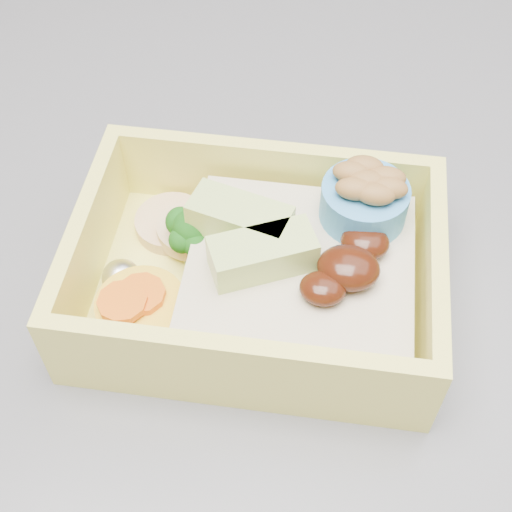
# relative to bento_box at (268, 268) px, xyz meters

# --- Properties ---
(bento_box) EXTENTS (0.19, 0.14, 0.07)m
(bento_box) POSITION_rel_bento_box_xyz_m (0.00, 0.00, 0.00)
(bento_box) COLOR #F6EC65
(bento_box) RESTS_ON island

